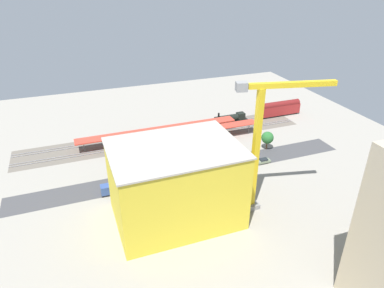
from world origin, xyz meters
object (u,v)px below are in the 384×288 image
Objects in this scene: passenger_coach at (280,108)px; street_tree_0 at (125,156)px; parked_car_1 at (246,165)px; street_tree_2 at (193,147)px; locomotive at (231,119)px; parked_car_0 at (264,161)px; box_truck_1 at (168,175)px; platform_canopy_near at (195,131)px; parked_car_4 at (182,177)px; parked_car_2 at (226,167)px; traffic_light at (118,179)px; box_truck_0 at (119,187)px; tower_crane at (262,139)px; parked_car_3 at (206,173)px; street_tree_1 at (267,138)px; platform_canopy_far at (159,130)px; construction_building at (176,184)px.

street_tree_0 reaches higher than passenger_coach.
parked_car_1 is 17.36m from street_tree_2.
locomotive reaches higher than parked_car_0.
box_truck_1 is at bearing -1.67° from parked_car_0.
platform_canopy_near is 24.43m from parked_car_4.
parked_car_2 is 0.56× the size of street_tree_2.
passenger_coach is 2.55× the size of traffic_light.
parked_car_0 is 45.35m from traffic_light.
street_tree_2 reaches higher than traffic_light.
box_truck_1 is at bearing -174.72° from box_truck_0.
street_tree_0 is 0.98× the size of street_tree_2.
tower_crane is at bearing 151.49° from traffic_light.
tower_crane is at bearing 69.19° from parked_car_1.
locomotive is 3.40× the size of parked_car_3.
passenger_coach is 31.42m from street_tree_1.
tower_crane is 3.63× the size of box_truck_1.
street_tree_0 is (15.21, 18.53, 1.78)m from platform_canopy_far.
tower_crane is 31.89m from street_tree_2.
parked_car_2 is 30.53m from street_tree_0.
passenger_coach is at bearing -127.80° from tower_crane.
tower_crane is at bearing 170.60° from construction_building.
box_truck_1 is (-2.71, -16.28, -7.86)m from construction_building.
parked_car_2 is 18.36m from box_truck_1.
parked_car_3 is (4.73, 21.33, -3.61)m from platform_canopy_near.
platform_canopy_far is 13.18× the size of parked_car_1.
tower_crane reaches higher than parked_car_2.
box_truck_0 is (11.47, -14.97, -7.75)m from construction_building.
street_tree_0 is 1.11× the size of traffic_light.
passenger_coach is 55.97m from parked_car_3.
construction_building reaches higher than street_tree_2.
street_tree_2 is at bearing -126.35° from parked_car_4.
parked_car_2 is (16.81, 31.33, -1.02)m from locomotive.
parked_car_1 is 32.55m from construction_building.
construction_building is 3.65× the size of street_tree_0.
locomotive reaches higher than box_truck_0.
construction_building reaches higher than street_tree_0.
tower_crane is 39.15m from traffic_light.
box_truck_0 is 3.13m from traffic_light.
traffic_light reaches higher than parked_car_4.
platform_canopy_far is 34.55m from traffic_light.
locomotive is 1.52× the size of box_truck_1.
traffic_light is (71.16, 33.18, 1.39)m from passenger_coach.
passenger_coach is at bearing -155.52° from box_truck_0.
box_truck_1 is at bearing -99.94° from construction_building.
parked_car_3 reaches higher than parked_car_0.
street_tree_0 reaches higher than box_truck_1.
parked_car_4 is at bearing -0.17° from parked_car_0.
platform_canopy_near is at bearing 29.42° from locomotive.
locomotive is 1.76× the size of street_tree_0.
box_truck_1 is (24.70, -1.02, 0.81)m from parked_car_1.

